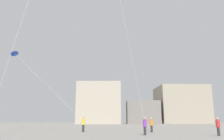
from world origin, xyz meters
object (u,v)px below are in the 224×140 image
object	(u,v)px
person_in_purple	(145,125)
person_in_red	(218,126)
person_in_yellow	(83,123)
building_left_hall	(99,103)
building_right_hall	(181,105)
person_in_orange	(151,124)
person_in_white	(152,124)
building_centre_hall	(143,112)
kite_cobalt_diamond	(15,54)

from	to	relation	value
person_in_purple	person_in_red	bearing A→B (deg)	-166.96
person_in_yellow	building_left_hall	world-z (taller)	building_left_hall
building_right_hall	person_in_orange	bearing A→B (deg)	-112.85
person_in_red	building_left_hall	world-z (taller)	building_left_hall
person_in_purple	person_in_white	bearing A→B (deg)	-81.70
building_centre_hall	person_in_purple	bearing A→B (deg)	-101.04
person_in_red	building_right_hall	bearing A→B (deg)	70.63
person_in_purple	building_right_hall	bearing A→B (deg)	-87.47
person_in_orange	building_right_hall	world-z (taller)	building_right_hall
person_in_orange	person_in_white	bearing A→B (deg)	-3.00
person_in_purple	kite_cobalt_diamond	world-z (taller)	kite_cobalt_diamond
person_in_purple	building_left_hall	size ratio (longest dim) A/B	0.10
kite_cobalt_diamond	building_left_hall	size ratio (longest dim) A/B	0.77
person_in_purple	building_right_hall	xyz separation A→B (m)	(31.93, 76.58, 7.00)
person_in_yellow	person_in_white	world-z (taller)	person_in_yellow
building_right_hall	person_in_purple	bearing A→B (deg)	-112.63
person_in_yellow	building_centre_hall	xyz separation A→B (m)	(20.19, 65.02, 3.52)
person_in_yellow	building_left_hall	xyz separation A→B (m)	(2.19, 60.13, 6.89)
building_left_hall	building_right_hall	bearing A→B (deg)	15.66
building_left_hall	person_in_yellow	bearing A→B (deg)	-92.08
kite_cobalt_diamond	building_right_hall	world-z (taller)	building_right_hall
person_in_orange	kite_cobalt_diamond	xyz separation A→B (m)	(-20.46, 10.20, 11.37)
person_in_white	person_in_red	bearing A→B (deg)	157.82
person_in_white	building_centre_hall	size ratio (longest dim) A/B	0.12
person_in_red	kite_cobalt_diamond	size ratio (longest dim) A/B	0.13
person_in_orange	building_left_hall	distance (m)	61.93
person_in_yellow	kite_cobalt_diamond	bearing A→B (deg)	-177.18
person_in_white	kite_cobalt_diamond	size ratio (longest dim) A/B	0.12
person_in_purple	building_left_hall	bearing A→B (deg)	-61.33
person_in_yellow	person_in_white	xyz separation A→B (m)	(9.25, 3.51, -0.13)
building_centre_hall	building_right_hall	bearing A→B (deg)	16.10
person_in_purple	person_in_white	size ratio (longest dim) A/B	1.03
person_in_orange	person_in_white	distance (m)	4.76
person_in_red	kite_cobalt_diamond	distance (m)	32.29
person_in_orange	kite_cobalt_diamond	distance (m)	25.53
person_in_white	kite_cobalt_diamond	world-z (taller)	kite_cobalt_diamond
person_in_red	building_right_hall	world-z (taller)	building_right_hall
person_in_red	person_in_yellow	bearing A→B (deg)	147.40
person_in_yellow	kite_cobalt_diamond	xyz separation A→B (m)	(-12.32, 9.09, 11.29)
building_left_hall	building_centre_hall	size ratio (longest dim) A/B	1.25
person_in_red	building_left_hall	bearing A→B (deg)	97.55
person_in_orange	building_left_hall	size ratio (longest dim) A/B	0.10
person_in_orange	person_in_yellow	bearing A→B (deg)	92.78
person_in_white	building_left_hall	distance (m)	57.49
person_in_yellow	kite_cobalt_diamond	size ratio (longest dim) A/B	0.14
person_in_red	person_in_white	world-z (taller)	person_in_red
person_in_orange	building_right_hall	distance (m)	77.72
person_in_purple	person_in_white	world-z (taller)	person_in_purple
person_in_purple	building_left_hall	xyz separation A→B (m)	(-4.07, 66.49, 6.99)
person_in_white	building_left_hall	bearing A→B (deg)	-32.35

